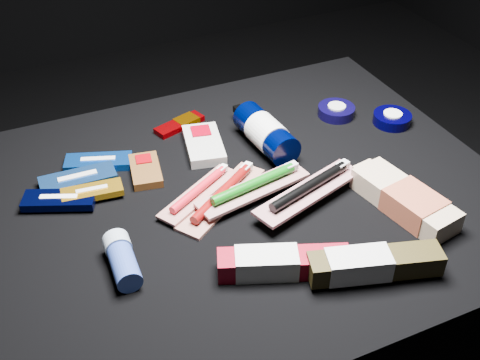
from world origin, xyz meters
name	(u,v)px	position (x,y,z in m)	size (l,w,h in m)	color
ground	(236,334)	(0.00, 0.00, 0.00)	(3.00, 3.00, 0.00)	black
cloth_table	(235,271)	(0.00, 0.00, 0.20)	(0.98, 0.78, 0.40)	black
luna_bar_0	(99,162)	(-0.20, 0.19, 0.41)	(0.13, 0.09, 0.02)	#0D47AE
luna_bar_1	(78,179)	(-0.25, 0.15, 0.41)	(0.14, 0.06, 0.02)	#1D4D95
luna_bar_2	(59,200)	(-0.29, 0.10, 0.41)	(0.13, 0.09, 0.02)	black
luna_bar_3	(92,192)	(-0.24, 0.09, 0.41)	(0.11, 0.05, 0.01)	gold
clif_bar_0	(145,169)	(-0.13, 0.13, 0.41)	(0.07, 0.11, 0.02)	#583515
clif_bar_1	(203,143)	(0.00, 0.16, 0.41)	(0.10, 0.14, 0.02)	beige
power_bar	(182,123)	(-0.01, 0.26, 0.41)	(0.12, 0.07, 0.01)	#8B0105
lotion_bottle	(266,133)	(0.12, 0.11, 0.43)	(0.08, 0.21, 0.07)	black
cream_tin_upper	(336,111)	(0.31, 0.16, 0.41)	(0.08, 0.08, 0.02)	black
cream_tin_lower	(392,118)	(0.40, 0.08, 0.41)	(0.08, 0.08, 0.02)	black
bodywash_bottle	(406,201)	(0.25, -0.16, 0.42)	(0.10, 0.22, 0.04)	#CFB190
deodorant_stick	(122,260)	(-0.23, -0.10, 0.42)	(0.05, 0.10, 0.04)	#2D4599
toothbrush_pack_0	(223,195)	(-0.03, 0.00, 0.41)	(0.21, 0.17, 0.02)	#A6A09B
toothbrush_pack_1	(200,191)	(-0.06, 0.02, 0.41)	(0.18, 0.13, 0.02)	#BCB4AF
toothbrush_pack_2	(255,186)	(0.03, -0.02, 0.42)	(0.23, 0.09, 0.02)	beige
toothbrush_pack_3	(310,189)	(0.11, -0.08, 0.43)	(0.23, 0.12, 0.03)	beige
toothpaste_carton_red	(278,263)	(-0.02, -0.20, 0.42)	(0.21, 0.12, 0.04)	maroon
toothpaste_carton_green	(369,264)	(0.10, -0.27, 0.43)	(0.21, 0.10, 0.04)	#2F270E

